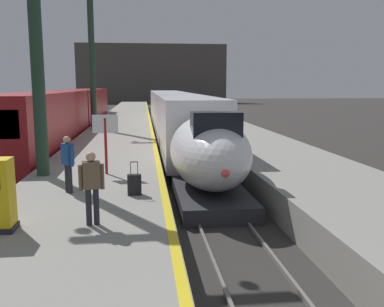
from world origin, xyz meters
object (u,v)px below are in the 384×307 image
object	(u,v)px
station_column_far	(91,43)
passenger_mid_platform	(92,183)
rolling_suitcase	(134,184)
passenger_near_edge	(68,160)
departure_info_board	(105,132)
regional_train_adjacent	(70,112)
highspeed_train_main	(176,118)
station_column_mid	(35,23)

from	to	relation	value
station_column_far	passenger_mid_platform	size ratio (longest dim) A/B	6.09
rolling_suitcase	passenger_near_edge	bearing A→B (deg)	166.28
passenger_mid_platform	departure_info_board	xyz separation A→B (m)	(-0.16, 5.75, 0.52)
station_column_far	regional_train_adjacent	bearing A→B (deg)	125.76
highspeed_train_main	rolling_suitcase	distance (m)	18.31
regional_train_adjacent	station_column_mid	xyz separation A→B (m)	(2.20, -19.39, 4.12)
passenger_mid_platform	departure_info_board	size ratio (longest dim) A/B	0.80
station_column_far	passenger_near_edge	distance (m)	19.72
station_column_mid	passenger_mid_platform	world-z (taller)	station_column_mid
highspeed_train_main	rolling_suitcase	world-z (taller)	highspeed_train_main
departure_info_board	station_column_mid	bearing A→B (deg)	179.64
passenger_mid_platform	departure_info_board	distance (m)	5.78
station_column_mid	passenger_mid_platform	size ratio (longest dim) A/B	5.07
station_column_mid	station_column_far	bearing A→B (deg)	90.00
station_column_mid	passenger_near_edge	xyz separation A→B (m)	(1.33, -2.66, -4.21)
highspeed_train_main	passenger_near_edge	size ratio (longest dim) A/B	22.37
rolling_suitcase	departure_info_board	size ratio (longest dim) A/B	0.46
highspeed_train_main	regional_train_adjacent	distance (m)	9.23
highspeed_train_main	station_column_mid	distance (m)	16.67
station_column_far	departure_info_board	world-z (taller)	station_column_far
station_column_far	departure_info_board	distance (m)	17.13
station_column_mid	passenger_mid_platform	distance (m)	7.52
highspeed_train_main	passenger_near_edge	bearing A→B (deg)	-104.52
station_column_mid	passenger_mid_platform	xyz separation A→B (m)	(2.38, -5.77, -4.21)
rolling_suitcase	highspeed_train_main	bearing A→B (deg)	81.73
passenger_near_edge	passenger_mid_platform	world-z (taller)	same
highspeed_train_main	passenger_mid_platform	world-z (taller)	highspeed_train_main
station_column_mid	highspeed_train_main	bearing A→B (deg)	68.50
regional_train_adjacent	station_column_mid	distance (m)	19.95
station_column_far	rolling_suitcase	distance (m)	20.58
rolling_suitcase	departure_info_board	world-z (taller)	departure_info_board
passenger_mid_platform	rolling_suitcase	xyz separation A→B (m)	(0.89, 2.63, -0.69)
passenger_near_edge	departure_info_board	bearing A→B (deg)	71.58
highspeed_train_main	regional_train_adjacent	size ratio (longest dim) A/B	1.03
station_column_mid	rolling_suitcase	distance (m)	6.67
regional_train_adjacent	rolling_suitcase	world-z (taller)	regional_train_adjacent
passenger_near_edge	departure_info_board	size ratio (longest dim) A/B	0.80
regional_train_adjacent	station_column_mid	size ratio (longest dim) A/B	4.27
rolling_suitcase	departure_info_board	bearing A→B (deg)	108.72
highspeed_train_main	station_column_far	size ratio (longest dim) A/B	3.67
passenger_mid_platform	highspeed_train_main	bearing A→B (deg)	80.36
station_column_mid	rolling_suitcase	size ratio (longest dim) A/B	8.73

